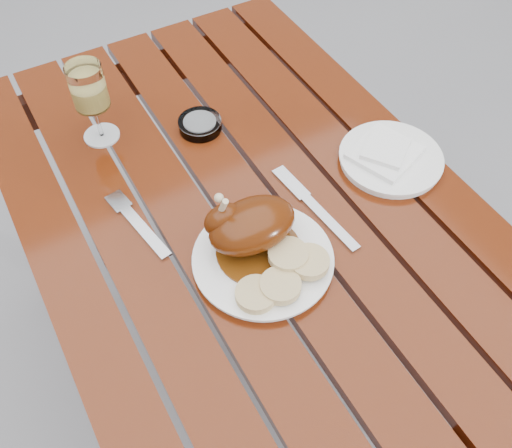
{
  "coord_description": "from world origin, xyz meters",
  "views": [
    {
      "loc": [
        -0.33,
        -0.63,
        1.58
      ],
      "look_at": [
        -0.02,
        -0.09,
        0.78
      ],
      "focal_mm": 40.0,
      "sensor_mm": 36.0,
      "label": 1
    }
  ],
  "objects": [
    {
      "name": "ashtray",
      "position": [
        0.01,
        0.21,
        0.76
      ],
      "size": [
        0.12,
        0.12,
        0.02
      ],
      "primitive_type": "cylinder",
      "rotation": [
        0.0,
        0.0,
        -0.35
      ],
      "color": "#B2B7BC",
      "rests_on": "table"
    },
    {
      "name": "dinner_plate",
      "position": [
        -0.04,
        -0.15,
        0.76
      ],
      "size": [
        0.27,
        0.27,
        0.02
      ],
      "primitive_type": "cylinder",
      "rotation": [
        0.0,
        0.0,
        0.08
      ],
      "color": "white",
      "rests_on": "table"
    },
    {
      "name": "wine_glass",
      "position": [
        -0.18,
        0.3,
        0.84
      ],
      "size": [
        0.09,
        0.09,
        0.18
      ],
      "primitive_type": "cylinder",
      "rotation": [
        0.0,
        0.0,
        -0.23
      ],
      "color": "#E0CC66",
      "rests_on": "table"
    },
    {
      "name": "table",
      "position": [
        0.0,
        0.0,
        0.38
      ],
      "size": [
        0.8,
        1.2,
        0.75
      ],
      "primitive_type": "cube",
      "color": "#63250B",
      "rests_on": "ground"
    },
    {
      "name": "bread_dumplings",
      "position": [
        -0.03,
        -0.2,
        0.78
      ],
      "size": [
        0.18,
        0.11,
        0.03
      ],
      "color": "tan",
      "rests_on": "dinner_plate"
    },
    {
      "name": "napkin",
      "position": [
        0.3,
        -0.05,
        0.77
      ],
      "size": [
        0.16,
        0.15,
        0.01
      ],
      "primitive_type": "cube",
      "rotation": [
        0.0,
        0.0,
        0.35
      ],
      "color": "white",
      "rests_on": "side_plate"
    },
    {
      "name": "knife",
      "position": [
        0.11,
        -0.11,
        0.75
      ],
      "size": [
        0.04,
        0.21,
        0.01
      ],
      "primitive_type": "cube",
      "rotation": [
        0.0,
        0.0,
        0.09
      ],
      "color": "gray",
      "rests_on": "table"
    },
    {
      "name": "side_plate",
      "position": [
        0.31,
        -0.06,
        0.76
      ],
      "size": [
        0.26,
        0.26,
        0.02
      ],
      "primitive_type": "cylinder",
      "rotation": [
        0.0,
        0.0,
        0.32
      ],
      "color": "white",
      "rests_on": "table"
    },
    {
      "name": "fork",
      "position": [
        -0.2,
        0.03,
        0.75
      ],
      "size": [
        0.05,
        0.18,
        0.01
      ],
      "primitive_type": "cube",
      "rotation": [
        0.0,
        0.0,
        0.17
      ],
      "color": "gray",
      "rests_on": "table"
    },
    {
      "name": "ground",
      "position": [
        0.0,
        0.0,
        0.0
      ],
      "size": [
        60.0,
        60.0,
        0.0
      ],
      "primitive_type": "plane",
      "color": "slate",
      "rests_on": "ground"
    },
    {
      "name": "roast_duck",
      "position": [
        -0.05,
        -0.11,
        0.81
      ],
      "size": [
        0.16,
        0.15,
        0.12
      ],
      "color": "#552909",
      "rests_on": "dinner_plate"
    }
  ]
}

